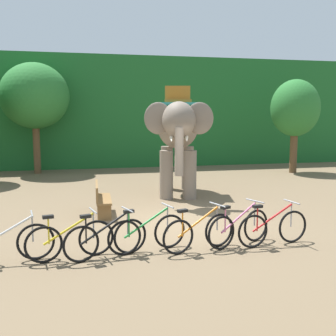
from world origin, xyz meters
TOP-DOWN VIEW (x-y plane):
  - ground_plane at (0.00, 0.00)m, footprint 80.00×80.00m
  - foliage_hedge at (0.00, 14.35)m, footprint 36.00×6.00m
  - tree_center_right at (-4.24, 10.22)m, footprint 3.17×3.17m
  - tree_far_right at (7.73, 7.78)m, footprint 2.29×2.29m
  - elephant at (0.96, 3.55)m, footprint 2.46×4.25m
  - bike_white at (-3.70, -2.05)m, footprint 1.70×0.52m
  - bike_yellow at (-2.56, -2.09)m, footprint 1.68×0.56m
  - bike_black at (-1.89, -2.17)m, footprint 1.65×0.66m
  - bike_green at (-1.05, -1.97)m, footprint 1.67×0.60m
  - bike_orange at (-0.02, -2.14)m, footprint 1.65×0.66m
  - bike_pink at (0.90, -2.01)m, footprint 1.61×0.75m
  - bike_red at (1.61, -2.16)m, footprint 1.70×0.52m
  - wooden_bench at (-1.78, 1.29)m, footprint 0.47×1.52m

SIDE VIEW (x-z plane):
  - ground_plane at x=0.00m, z-range 0.00..0.00m
  - bike_white at x=-3.70m, z-range -0.07..0.85m
  - bike_yellow at x=-2.56m, z-range -0.07..0.85m
  - bike_black at x=-1.89m, z-range -0.07..0.85m
  - bike_green at x=-1.05m, z-range -0.07..0.85m
  - bike_orange at x=-0.02m, z-range -0.07..0.85m
  - bike_pink at x=0.90m, z-range -0.07..0.85m
  - bike_red at x=1.61m, z-range -0.07..0.85m
  - wooden_bench at x=-1.78m, z-range 0.03..0.92m
  - elephant at x=0.96m, z-range 0.31..4.09m
  - foliage_hedge at x=0.00m, z-range 0.00..5.81m
  - tree_far_right at x=7.73m, z-range 0.84..5.26m
  - tree_center_right at x=-4.24m, z-range 1.04..6.19m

